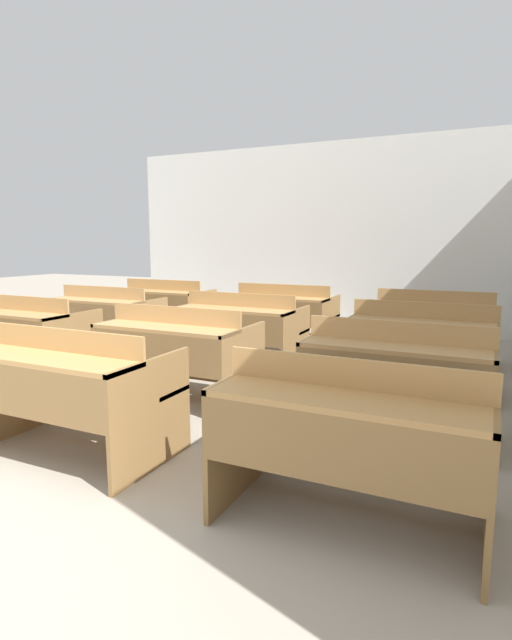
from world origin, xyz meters
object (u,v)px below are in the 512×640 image
bench_second_left (26,333)px  bench_back_right (433,323)px  bench_second_right (397,373)px  bench_back_center (283,313)px  bench_third_right (422,343)px  bench_second_center (177,350)px  bench_front_center (69,386)px  bench_front_right (352,434)px  bench_third_left (105,317)px  bench_back_left (164,306)px  bench_third_center (241,328)px

bench_second_left → bench_back_right: 4.49m
bench_second_right → bench_back_center: (-1.90, 2.47, 0.00)m
bench_second_left → bench_third_right: bearing=17.9°
bench_second_center → bench_back_center: 2.49m
bench_front_center → bench_back_center: same height
bench_front_right → bench_second_center: bearing=146.6°
bench_front_center → bench_back_center: bearing=90.2°
bench_second_center → bench_second_right: same height
bench_second_left → bench_third_left: (-0.03, 1.21, 0.00)m
bench_back_center → bench_front_right: bearing=-63.0°
bench_back_left → bench_back_center: same height
bench_front_center → bench_back_right: size_ratio=1.00×
bench_back_left → bench_front_center: bearing=-62.7°
bench_front_center → bench_back_left: bearing=117.3°
bench_back_center → bench_back_right: 1.88m
bench_second_left → bench_back_right: same height
bench_second_right → bench_back_left: size_ratio=1.00×
bench_front_right → bench_second_right: same height
bench_second_right → bench_third_center: same height
bench_front_center → bench_second_center: size_ratio=1.00×
bench_back_center → bench_second_center: bearing=-89.5°
bench_second_right → bench_back_right: size_ratio=1.00×
bench_second_right → bench_front_center: bearing=-146.5°
bench_third_right → bench_back_right: (-0.03, 1.23, 0.00)m
bench_front_right → bench_second_right: 1.26m
bench_second_center → bench_third_right: size_ratio=1.00×
bench_third_right → bench_back_right: 1.23m
bench_front_right → bench_third_center: (-1.89, 2.49, 0.00)m
bench_third_left → bench_second_right: bearing=-17.7°
bench_front_right → bench_second_left: 3.99m
bench_front_center → bench_third_right: (1.90, 2.48, 0.00)m
bench_back_left → bench_back_center: bearing=0.5°
bench_second_center → bench_back_left: same height
bench_front_center → bench_second_left: same height
bench_back_left → bench_back_right: bearing=0.1°
bench_front_right → bench_second_left: size_ratio=1.00×
bench_third_right → bench_back_right: same height
bench_third_center → bench_back_left: (-1.90, 1.22, 0.00)m
bench_second_right → bench_third_right: same height
bench_front_right → bench_third_left: same height
bench_front_center → bench_third_center: 2.48m
bench_third_center → bench_third_right: 1.91m
bench_front_center → bench_back_left: same height
bench_front_right → bench_third_right: same height
bench_front_right → bench_second_right: (0.00, 1.26, 0.00)m
bench_third_left → bench_back_left: same height
bench_front_center → bench_second_center: 1.22m
bench_second_left → bench_third_left: bearing=91.2°
bench_front_center → bench_third_left: 3.12m
bench_third_right → bench_second_right: bearing=-90.7°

